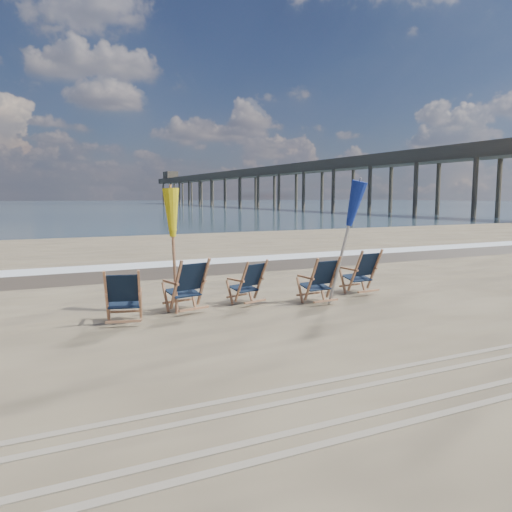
{
  "coord_description": "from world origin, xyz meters",
  "views": [
    {
      "loc": [
        -4.35,
        -6.75,
        2.09
      ],
      "look_at": [
        0.0,
        2.2,
        0.9
      ],
      "focal_mm": 35.0,
      "sensor_mm": 36.0,
      "label": 1
    }
  ],
  "objects_px": {
    "beach_chair_2": "(261,281)",
    "beach_chair_4": "(375,271)",
    "beach_chair_3": "(333,279)",
    "beach_chair_1": "(204,284)",
    "beach_chair_0": "(140,297)",
    "umbrella_yellow": "(173,220)",
    "umbrella_blue": "(344,208)",
    "fishing_pier": "(271,182)"
  },
  "relations": [
    {
      "from": "beach_chair_0",
      "to": "beach_chair_3",
      "type": "xyz_separation_m",
      "value": [
        3.8,
        0.01,
        0.01
      ]
    },
    {
      "from": "beach_chair_4",
      "to": "beach_chair_0",
      "type": "bearing_deg",
      "value": -0.32
    },
    {
      "from": "fishing_pier",
      "to": "umbrella_blue",
      "type": "bearing_deg",
      "value": -116.71
    },
    {
      "from": "beach_chair_4",
      "to": "fishing_pier",
      "type": "bearing_deg",
      "value": -121.21
    },
    {
      "from": "umbrella_yellow",
      "to": "umbrella_blue",
      "type": "relative_size",
      "value": 0.92
    },
    {
      "from": "beach_chair_2",
      "to": "fishing_pier",
      "type": "bearing_deg",
      "value": -134.44
    },
    {
      "from": "beach_chair_4",
      "to": "umbrella_blue",
      "type": "bearing_deg",
      "value": 20.38
    },
    {
      "from": "beach_chair_3",
      "to": "fishing_pier",
      "type": "xyz_separation_m",
      "value": [
        36.77,
        72.74,
        4.18
      ]
    },
    {
      "from": "beach_chair_2",
      "to": "beach_chair_3",
      "type": "height_order",
      "value": "beach_chair_3"
    },
    {
      "from": "beach_chair_2",
      "to": "beach_chair_3",
      "type": "xyz_separation_m",
      "value": [
        1.29,
        -0.61,
        0.03
      ]
    },
    {
      "from": "fishing_pier",
      "to": "umbrella_yellow",
      "type": "bearing_deg",
      "value": -118.88
    },
    {
      "from": "umbrella_blue",
      "to": "fishing_pier",
      "type": "bearing_deg",
      "value": 63.29
    },
    {
      "from": "beach_chair_1",
      "to": "beach_chair_2",
      "type": "distance_m",
      "value": 1.25
    },
    {
      "from": "beach_chair_0",
      "to": "beach_chair_2",
      "type": "height_order",
      "value": "beach_chair_0"
    },
    {
      "from": "beach_chair_4",
      "to": "fishing_pier",
      "type": "height_order",
      "value": "fishing_pier"
    },
    {
      "from": "beach_chair_1",
      "to": "umbrella_blue",
      "type": "height_order",
      "value": "umbrella_blue"
    },
    {
      "from": "beach_chair_0",
      "to": "umbrella_yellow",
      "type": "bearing_deg",
      "value": -128.2
    },
    {
      "from": "beach_chair_1",
      "to": "umbrella_blue",
      "type": "bearing_deg",
      "value": 153.74
    },
    {
      "from": "umbrella_yellow",
      "to": "beach_chair_0",
      "type": "bearing_deg",
      "value": -143.46
    },
    {
      "from": "beach_chair_1",
      "to": "beach_chair_4",
      "type": "distance_m",
      "value": 3.89
    },
    {
      "from": "fishing_pier",
      "to": "beach_chair_3",
      "type": "bearing_deg",
      "value": -116.82
    },
    {
      "from": "beach_chair_0",
      "to": "beach_chair_2",
      "type": "distance_m",
      "value": 2.59
    },
    {
      "from": "beach_chair_2",
      "to": "umbrella_blue",
      "type": "distance_m",
      "value": 2.13
    },
    {
      "from": "fishing_pier",
      "to": "beach_chair_4",
      "type": "bearing_deg",
      "value": -116.09
    },
    {
      "from": "beach_chair_1",
      "to": "beach_chair_2",
      "type": "xyz_separation_m",
      "value": [
        1.24,
        0.14,
        -0.06
      ]
    },
    {
      "from": "beach_chair_1",
      "to": "beach_chair_3",
      "type": "distance_m",
      "value": 2.57
    },
    {
      "from": "beach_chair_2",
      "to": "beach_chair_4",
      "type": "xyz_separation_m",
      "value": [
        2.65,
        -0.18,
        0.05
      ]
    },
    {
      "from": "beach_chair_0",
      "to": "beach_chair_2",
      "type": "xyz_separation_m",
      "value": [
        2.51,
        0.62,
        -0.02
      ]
    },
    {
      "from": "beach_chair_3",
      "to": "umbrella_yellow",
      "type": "xyz_separation_m",
      "value": [
        -3.04,
        0.55,
        1.21
      ]
    },
    {
      "from": "beach_chair_0",
      "to": "umbrella_blue",
      "type": "relative_size",
      "value": 0.39
    },
    {
      "from": "beach_chair_2",
      "to": "umbrella_yellow",
      "type": "relative_size",
      "value": 0.4
    },
    {
      "from": "umbrella_blue",
      "to": "fishing_pier",
      "type": "height_order",
      "value": "fishing_pier"
    },
    {
      "from": "beach_chair_2",
      "to": "fishing_pier",
      "type": "xyz_separation_m",
      "value": [
        38.05,
        72.13,
        4.21
      ]
    },
    {
      "from": "beach_chair_3",
      "to": "beach_chair_4",
      "type": "bearing_deg",
      "value": -166.67
    },
    {
      "from": "beach_chair_1",
      "to": "beach_chair_2",
      "type": "bearing_deg",
      "value": 174.24
    },
    {
      "from": "beach_chair_2",
      "to": "beach_chair_4",
      "type": "relative_size",
      "value": 0.9
    },
    {
      "from": "beach_chair_1",
      "to": "beach_chair_4",
      "type": "relative_size",
      "value": 1.02
    },
    {
      "from": "beach_chair_3",
      "to": "beach_chair_4",
      "type": "xyz_separation_m",
      "value": [
        1.36,
        0.43,
        0.02
      ]
    },
    {
      "from": "umbrella_yellow",
      "to": "umbrella_blue",
      "type": "height_order",
      "value": "umbrella_blue"
    },
    {
      "from": "beach_chair_3",
      "to": "beach_chair_4",
      "type": "relative_size",
      "value": 0.96
    },
    {
      "from": "beach_chair_4",
      "to": "umbrella_blue",
      "type": "height_order",
      "value": "umbrella_blue"
    },
    {
      "from": "beach_chair_0",
      "to": "fishing_pier",
      "type": "xyz_separation_m",
      "value": [
        40.57,
        72.75,
        4.18
      ]
    }
  ]
}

